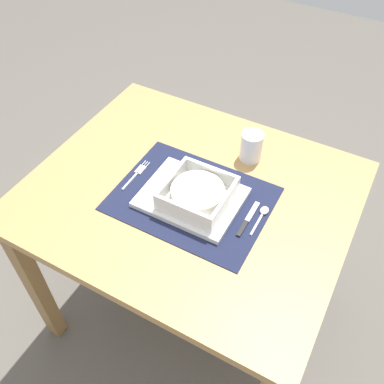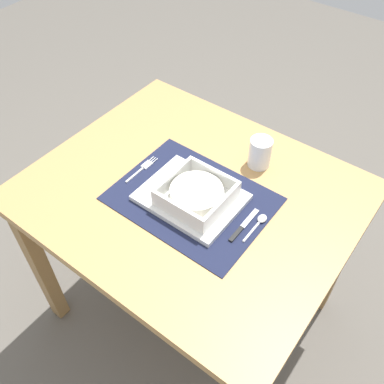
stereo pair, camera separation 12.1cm
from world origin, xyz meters
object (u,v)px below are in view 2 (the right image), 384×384
(dining_table, at_px, (191,212))
(spoon, at_px, (260,221))
(drinking_glass, at_px, (260,154))
(porridge_bowl, at_px, (197,195))
(butter_knife, at_px, (242,227))
(fork, at_px, (144,167))

(dining_table, distance_m, spoon, 0.25)
(dining_table, height_order, drinking_glass, drinking_glass)
(spoon, distance_m, drinking_glass, 0.24)
(porridge_bowl, distance_m, butter_knife, 0.16)
(dining_table, distance_m, porridge_bowl, 0.15)
(spoon, bearing_deg, fork, -177.18)
(drinking_glass, bearing_deg, fork, -139.45)
(porridge_bowl, xyz_separation_m, butter_knife, (0.15, 0.01, -0.04))
(dining_table, height_order, fork, fork)
(porridge_bowl, distance_m, drinking_glass, 0.26)
(fork, distance_m, drinking_glass, 0.36)
(butter_knife, distance_m, drinking_glass, 0.27)
(fork, bearing_deg, porridge_bowl, -7.98)
(fork, bearing_deg, butter_knife, -5.03)
(spoon, xyz_separation_m, butter_knife, (-0.03, -0.04, -0.00))
(porridge_bowl, height_order, butter_knife, porridge_bowl)
(dining_table, xyz_separation_m, drinking_glass, (0.10, 0.22, 0.14))
(porridge_bowl, relative_size, butter_knife, 1.31)
(porridge_bowl, relative_size, drinking_glass, 1.86)
(fork, distance_m, butter_knife, 0.37)
(porridge_bowl, xyz_separation_m, fork, (-0.22, 0.02, -0.04))
(fork, height_order, butter_knife, butter_knife)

